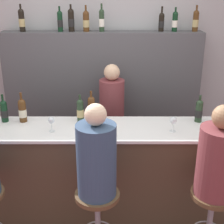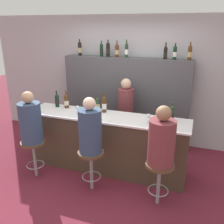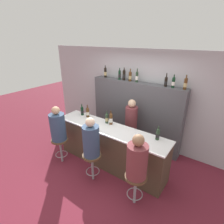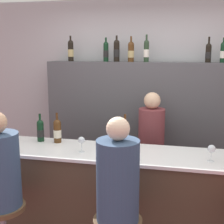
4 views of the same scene
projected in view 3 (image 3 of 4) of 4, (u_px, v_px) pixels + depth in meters
ground_plane at (103, 170)px, 4.06m from camera, size 16.00×16.00×0.00m
wall_back at (140, 98)px, 4.80m from camera, size 6.40×0.05×2.60m
bar_counter at (110, 146)px, 4.08m from camera, size 2.75×0.61×0.98m
back_bar_cabinet at (135, 114)px, 4.79m from camera, size 2.57×0.28×1.79m
wine_bottle_counter_0 at (82, 111)px, 4.50m from camera, size 0.08×0.08×0.30m
wine_bottle_counter_1 at (88, 112)px, 4.40m from camera, size 0.08×0.08×0.32m
wine_bottle_counter_2 at (107, 118)px, 4.07m from camera, size 0.07×0.07×0.30m
wine_bottle_counter_3 at (111, 119)px, 4.00m from camera, size 0.08×0.08×0.34m
wine_bottle_counter_4 at (158, 134)px, 3.40m from camera, size 0.08×0.08×0.29m
wine_bottle_backbar_0 at (105, 72)px, 4.92m from camera, size 0.07×0.07×0.33m
wine_bottle_backbar_1 at (120, 75)px, 4.67m from camera, size 0.07×0.07×0.31m
wine_bottle_backbar_2 at (124, 75)px, 4.59m from camera, size 0.08×0.08×0.33m
wine_bottle_backbar_3 at (130, 76)px, 4.49m from camera, size 0.08×0.08×0.32m
wine_bottle_backbar_4 at (137, 77)px, 4.39m from camera, size 0.07×0.07×0.34m
wine_bottle_backbar_5 at (166, 81)px, 3.99m from camera, size 0.07×0.07×0.30m
wine_bottle_backbar_6 at (173, 82)px, 3.90m from camera, size 0.07×0.07×0.29m
wine_bottle_backbar_7 at (186, 83)px, 3.75m from camera, size 0.07×0.07×0.32m
wine_glass_0 at (91, 120)px, 4.03m from camera, size 0.07×0.07×0.15m
wine_glass_1 at (137, 135)px, 3.39m from camera, size 0.07×0.07×0.15m
bar_stool_left at (60, 144)px, 4.16m from camera, size 0.39×0.39×0.64m
guest_seated_left at (58, 126)px, 3.97m from camera, size 0.35×0.35×0.82m
bar_stool_middle at (92, 160)px, 3.61m from camera, size 0.39×0.39×0.64m
guest_seated_middle at (91, 140)px, 3.42m from camera, size 0.33×0.33×0.83m
bar_stool_right at (136, 182)px, 3.07m from camera, size 0.39×0.39×0.64m
guest_seated_right at (137, 159)px, 2.88m from camera, size 0.35×0.35×0.82m
bartender at (131, 129)px, 4.49m from camera, size 0.31×0.31×1.47m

